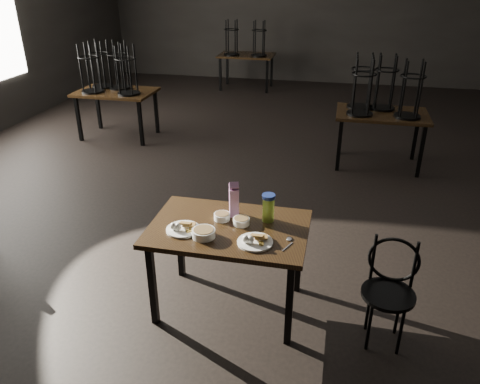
% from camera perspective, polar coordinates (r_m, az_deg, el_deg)
% --- Properties ---
extents(main_table, '(1.20, 0.80, 0.75)m').
position_cam_1_polar(main_table, '(3.59, -1.38, -5.30)').
color(main_table, black).
rests_on(main_table, ground).
extents(plate_left, '(0.25, 0.25, 0.08)m').
position_cam_1_polar(plate_left, '(3.52, -7.01, -4.34)').
color(plate_left, white).
rests_on(plate_left, main_table).
extents(plate_right, '(0.26, 0.26, 0.08)m').
position_cam_1_polar(plate_right, '(3.34, 1.81, -5.92)').
color(plate_right, white).
rests_on(plate_right, main_table).
extents(bowl_near, '(0.13, 0.13, 0.05)m').
position_cam_1_polar(bowl_near, '(3.64, -2.21, -2.97)').
color(bowl_near, white).
rests_on(bowl_near, main_table).
extents(bowl_far, '(0.13, 0.13, 0.05)m').
position_cam_1_polar(bowl_far, '(3.57, 0.16, -3.55)').
color(bowl_far, white).
rests_on(bowl_far, main_table).
extents(bowl_big, '(0.17, 0.17, 0.06)m').
position_cam_1_polar(bowl_big, '(3.42, -4.46, -5.00)').
color(bowl_big, white).
rests_on(bowl_big, main_table).
extents(juice_carton, '(0.09, 0.09, 0.29)m').
position_cam_1_polar(juice_carton, '(3.64, -0.74, -1.00)').
color(juice_carton, '#881876').
rests_on(juice_carton, main_table).
extents(water_bottle, '(0.12, 0.12, 0.22)m').
position_cam_1_polar(water_bottle, '(3.58, 3.48, -1.89)').
color(water_bottle, '#94BE38').
rests_on(water_bottle, main_table).
extents(spoon, '(0.06, 0.21, 0.01)m').
position_cam_1_polar(spoon, '(3.40, 5.98, -5.83)').
color(spoon, silver).
rests_on(spoon, main_table).
extents(bentwood_chair, '(0.40, 0.39, 0.80)m').
position_cam_1_polar(bentwood_chair, '(3.58, 17.80, -10.61)').
color(bentwood_chair, black).
rests_on(bentwood_chair, ground).
extents(bg_table_left, '(1.20, 0.80, 1.48)m').
position_cam_1_polar(bg_table_left, '(7.75, -15.17, 12.19)').
color(bg_table_left, black).
rests_on(bg_table_left, ground).
extents(bg_table_right, '(1.20, 0.80, 1.48)m').
position_cam_1_polar(bg_table_right, '(6.61, 16.75, 9.70)').
color(bg_table_right, black).
rests_on(bg_table_right, ground).
extents(bg_table_far, '(1.20, 0.80, 1.48)m').
position_cam_1_polar(bg_table_far, '(10.67, 0.76, 16.40)').
color(bg_table_far, black).
rests_on(bg_table_far, ground).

